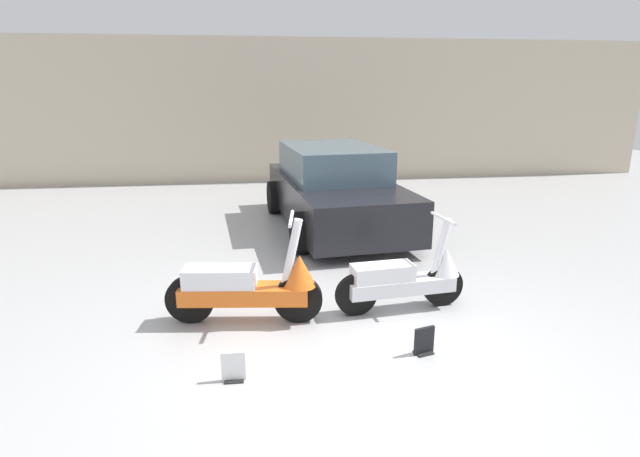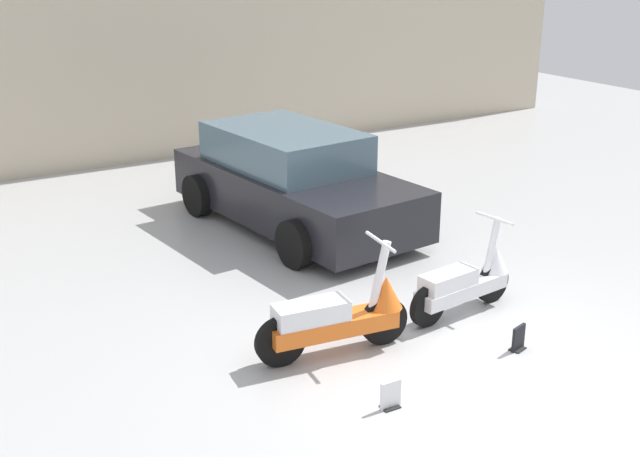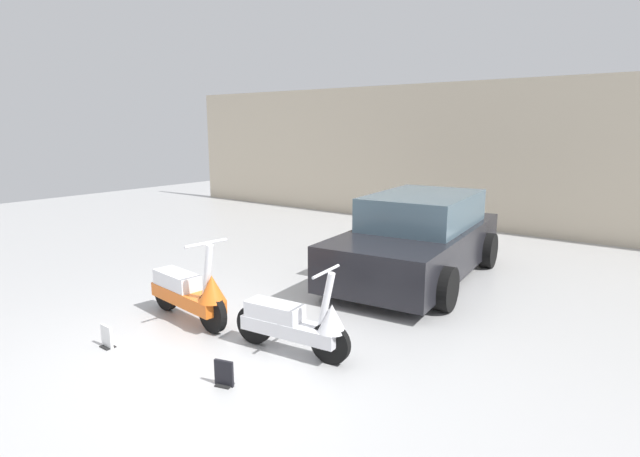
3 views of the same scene
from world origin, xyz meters
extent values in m
plane|color=#B2B2B2|center=(0.00, 0.00, 0.00)|extent=(28.00, 28.00, 0.00)
cube|color=beige|center=(0.00, 8.60, 1.77)|extent=(19.60, 0.12, 3.54)
cylinder|color=black|center=(-0.44, 0.43, 0.25)|extent=(0.51, 0.15, 0.50)
cylinder|color=black|center=(-1.54, 0.57, 0.25)|extent=(0.51, 0.15, 0.50)
cube|color=orange|center=(-0.99, 0.50, 0.31)|extent=(1.34, 0.46, 0.17)
cube|color=white|center=(-1.23, 0.53, 0.50)|extent=(0.76, 0.38, 0.20)
cylinder|color=white|center=(-0.50, 0.44, 0.76)|extent=(0.24, 0.11, 0.71)
cylinder|color=white|center=(-0.50, 0.44, 1.11)|extent=(0.11, 0.58, 0.03)
cone|color=orange|center=(-0.42, 0.43, 0.56)|extent=(0.37, 0.37, 0.33)
cylinder|color=black|center=(1.19, 0.63, 0.23)|extent=(0.46, 0.13, 0.46)
cylinder|color=black|center=(0.19, 0.51, 0.23)|extent=(0.46, 0.13, 0.46)
cube|color=silver|center=(0.69, 0.57, 0.28)|extent=(1.21, 0.41, 0.16)
cube|color=white|center=(0.48, 0.55, 0.45)|extent=(0.69, 0.34, 0.18)
cylinder|color=white|center=(1.14, 0.62, 0.69)|extent=(0.22, 0.10, 0.65)
cylinder|color=white|center=(1.14, 0.62, 1.01)|extent=(0.09, 0.53, 0.03)
cone|color=silver|center=(1.21, 0.63, 0.51)|extent=(0.34, 0.34, 0.30)
cube|color=black|center=(0.54, 4.00, 0.51)|extent=(2.10, 4.22, 0.68)
cube|color=slate|center=(0.51, 4.24, 1.11)|extent=(1.72, 2.42, 0.53)
cylinder|color=black|center=(1.54, 2.83, 0.31)|extent=(0.28, 0.64, 0.62)
cylinder|color=black|center=(-0.21, 2.65, 0.31)|extent=(0.28, 0.64, 0.62)
cylinder|color=black|center=(1.28, 5.34, 0.31)|extent=(0.28, 0.64, 0.62)
cylinder|color=black|center=(-0.47, 5.16, 0.31)|extent=(0.28, 0.64, 0.62)
cube|color=black|center=(-1.07, -0.58, 0.01)|extent=(0.16, 0.12, 0.01)
cube|color=white|center=(-1.07, -0.58, 0.13)|extent=(0.20, 0.03, 0.26)
cube|color=black|center=(0.64, -0.37, 0.01)|extent=(0.19, 0.16, 0.01)
cube|color=black|center=(0.64, -0.37, 0.13)|extent=(0.20, 0.08, 0.26)
camera|label=1|loc=(-0.85, -4.30, 2.35)|focal=28.00mm
camera|label=2|loc=(-4.71, -5.48, 3.85)|focal=45.00mm
camera|label=3|loc=(4.05, -3.37, 2.47)|focal=28.00mm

